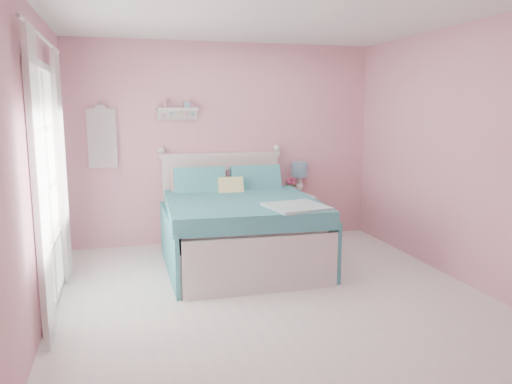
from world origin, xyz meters
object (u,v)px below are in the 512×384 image
bed (238,228)px  nightstand (297,217)px  table_lamp (300,172)px  teacup (299,194)px  vase (291,190)px

bed → nightstand: 1.29m
table_lamp → teacup: (-0.08, -0.21, -0.27)m
vase → teacup: bearing=-61.9°
bed → vase: (0.93, 0.83, 0.27)m
teacup → vase: bearing=118.1°
bed → teacup: (1.00, 0.69, 0.24)m
nightstand → vase: 0.39m
table_lamp → teacup: bearing=-109.7°
nightstand → vase: (-0.09, 0.02, 0.38)m
table_lamp → teacup: table_lamp is taller
bed → table_lamp: bearing=42.8°
bed → table_lamp: bed is taller
vase → teacup: size_ratio=1.53×
vase → table_lamp: bearing=28.2°
nightstand → table_lamp: bearing=58.2°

